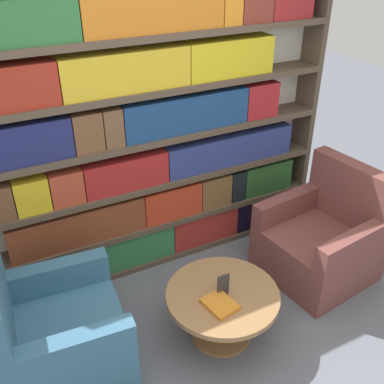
# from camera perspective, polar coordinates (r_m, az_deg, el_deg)

# --- Properties ---
(ground_plane) EXTENTS (14.00, 14.00, 0.00)m
(ground_plane) POSITION_cam_1_polar(r_m,az_deg,el_deg) (3.34, 3.52, -21.07)
(ground_plane) COLOR slate
(bookshelf) EXTENTS (3.31, 0.30, 2.35)m
(bookshelf) POSITION_cam_1_polar(r_m,az_deg,el_deg) (3.59, -6.79, 6.25)
(bookshelf) COLOR silver
(bookshelf) RESTS_ON ground_plane
(armchair_left) EXTENTS (0.87, 0.87, 0.96)m
(armchair_left) POSITION_cam_1_polar(r_m,az_deg,el_deg) (3.20, -17.09, -17.16)
(armchair_left) COLOR #386684
(armchair_left) RESTS_ON ground_plane
(armchair_right) EXTENTS (0.91, 0.90, 0.96)m
(armchair_right) POSITION_cam_1_polar(r_m,az_deg,el_deg) (3.99, 16.17, -5.94)
(armchair_right) COLOR brown
(armchair_right) RESTS_ON ground_plane
(coffee_table) EXTENTS (0.80, 0.80, 0.41)m
(coffee_table) POSITION_cam_1_polar(r_m,az_deg,el_deg) (3.30, 3.85, -14.16)
(coffee_table) COLOR olive
(coffee_table) RESTS_ON ground_plane
(table_sign) EXTENTS (0.09, 0.06, 0.16)m
(table_sign) POSITION_cam_1_polar(r_m,az_deg,el_deg) (3.17, 3.97, -11.78)
(table_sign) COLOR black
(table_sign) RESTS_ON coffee_table
(stray_book) EXTENTS (0.22, 0.25, 0.03)m
(stray_book) POSITION_cam_1_polar(r_m,az_deg,el_deg) (3.12, 3.57, -14.03)
(stray_book) COLOR orange
(stray_book) RESTS_ON coffee_table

